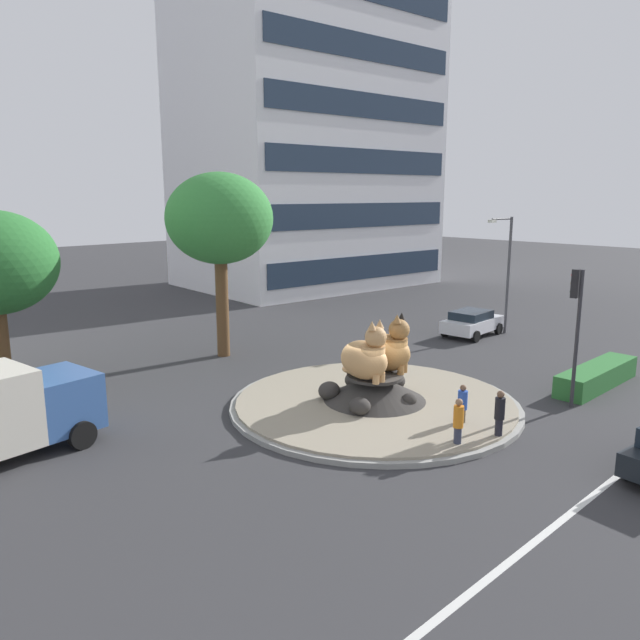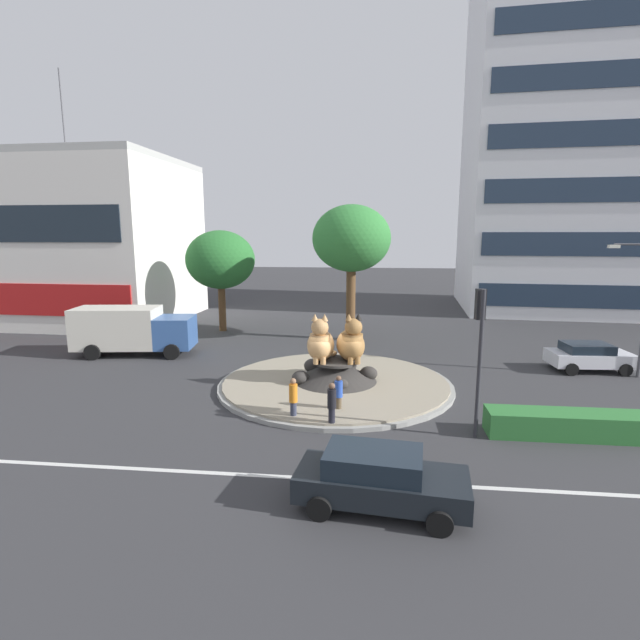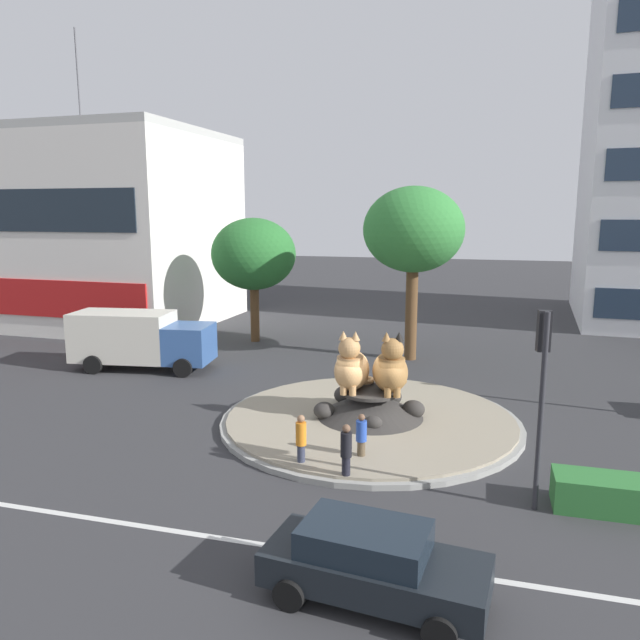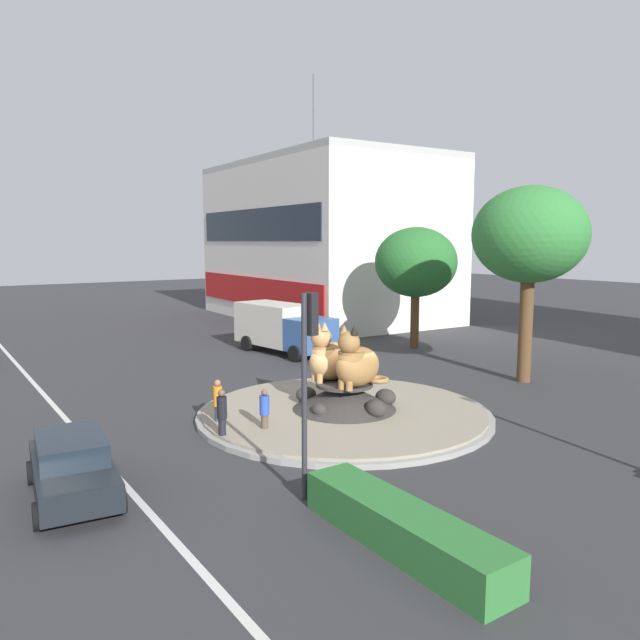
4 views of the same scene
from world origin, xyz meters
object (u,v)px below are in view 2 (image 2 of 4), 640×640
Objects in this scene: cat_statue_calico at (321,343)px; broadleaf_tree_behind_island at (351,239)px; second_tree_near_tower at (220,260)px; pedestrian_black_shirt at (332,405)px; hatchback_near_shophouse at (379,478)px; office_tower at (585,125)px; pedestrian_orange_shirt at (293,399)px; parked_car_right at (589,356)px; traffic_light_mast at (480,336)px; pedestrian_blue_shirt at (338,394)px; cat_statue_tabby at (351,343)px; delivery_box_truck at (132,329)px; shophouse_block at (54,241)px.

broadleaf_tree_behind_island is at bearing 172.98° from cat_statue_calico.
pedestrian_black_shirt is (9.53, -17.26, -4.22)m from second_tree_near_tower.
office_tower is at bearing 69.26° from hatchback_near_shophouse.
office_tower is at bearing 38.16° from broadleaf_tree_behind_island.
pedestrian_orange_shirt is 0.42× the size of parked_car_right.
office_tower is 40.09m from pedestrian_black_shirt.
pedestrian_blue_shirt is (-4.92, 1.48, -2.79)m from traffic_light_mast.
second_tree_near_tower is at bearing 125.82° from pedestrian_black_shirt.
broadleaf_tree_behind_island is 5.17× the size of pedestrian_orange_shirt.
pedestrian_blue_shirt is 0.92× the size of pedestrian_orange_shirt.
pedestrian_orange_shirt is at bearing -39.37° from cat_statue_tabby.
broadleaf_tree_behind_island reaches higher than delivery_box_truck.
cat_statue_tabby is 11.17m from broadleaf_tree_behind_island.
cat_statue_calico reaches higher than delivery_box_truck.
pedestrian_black_shirt is 0.39× the size of hatchback_near_shophouse.
delivery_box_truck reaches higher than pedestrian_blue_shirt.
pedestrian_black_shirt is at bearing 8.78° from cat_statue_calico.
cat_statue_tabby is 1.48× the size of pedestrian_orange_shirt.
office_tower is 8.08× the size of parked_car_right.
broadleaf_tree_behind_island reaches higher than pedestrian_blue_shirt.
cat_statue_tabby is at bearing 91.65° from pedestrian_black_shirt.
shophouse_block is at bearing -138.16° from cat_statue_tabby.
shophouse_block reaches higher than traffic_light_mast.
office_tower is at bearing 113.38° from pedestrian_orange_shirt.
broadleaf_tree_behind_island is 21.05m from hatchback_near_shophouse.
cat_statue_tabby reaches higher than pedestrian_orange_shirt.
delivery_box_truck is (-3.09, -7.53, -3.64)m from second_tree_near_tower.
office_tower is at bearing 127.16° from cat_statue_tabby.
office_tower is 27.37m from broadleaf_tree_behind_island.
shophouse_block is 2.40× the size of broadleaf_tree_behind_island.
pedestrian_blue_shirt is at bearing -58.51° from second_tree_near_tower.
delivery_box_truck is at bearing -142.71° from office_tower.
traffic_light_mast is 0.74× the size of delivery_box_truck.
hatchback_near_shophouse is (1.68, -20.15, -5.88)m from broadleaf_tree_behind_island.
hatchback_near_shophouse is at bearing 134.72° from traffic_light_mast.
traffic_light_mast reaches higher than parked_car_right.
pedestrian_black_shirt reaches higher than pedestrian_orange_shirt.
traffic_light_mast reaches higher than cat_statue_tabby.
parked_car_right is at bearing 89.73° from pedestrian_orange_shirt.
second_tree_near_tower is (-14.59, 17.26, 1.54)m from traffic_light_mast.
office_tower is 40.46m from pedestrian_orange_shirt.
cat_statue_tabby is at bearing -30.71° from shophouse_block.
pedestrian_blue_shirt is at bearing -40.47° from delivery_box_truck.
shophouse_block is 3.06× the size of delivery_box_truck.
pedestrian_blue_shirt is 6.57m from hatchback_near_shophouse.
hatchback_near_shophouse is at bearing -42.80° from shophouse_block.
pedestrian_orange_shirt is (-0.57, -4.37, -1.16)m from cat_statue_calico.
office_tower is 3.72× the size of broadleaf_tree_behind_island.
pedestrian_blue_shirt is 1.89m from pedestrian_orange_shirt.
office_tower is at bearing 67.79° from parked_car_right.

